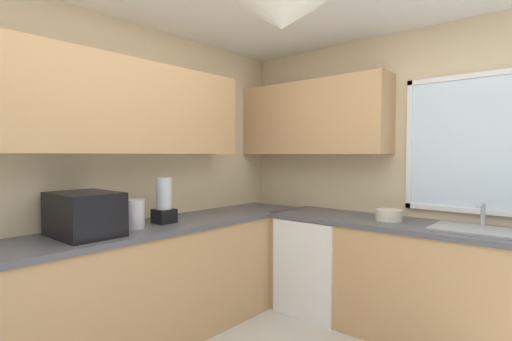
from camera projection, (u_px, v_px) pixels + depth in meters
room_shell at (240, 103)px, 2.67m from camera, size 3.57×3.97×2.57m
counter_run_left at (124, 291)px, 2.74m from camera, size 0.65×3.58×0.90m
counter_run_back at (429, 284)px, 2.90m from camera, size 2.66×0.65×0.90m
dishwasher at (319, 264)px, 3.51m from camera, size 0.60×0.60×0.86m
microwave at (84, 214)px, 2.50m from camera, size 0.48×0.36×0.29m
kettle at (134, 214)px, 2.76m from camera, size 0.15×0.15×0.21m
sink_assembly at (478, 229)px, 2.68m from camera, size 0.59×0.40×0.19m
bowl at (389, 215)px, 3.09m from camera, size 0.21×0.21×0.09m
blender_appliance at (164, 203)px, 2.98m from camera, size 0.15×0.15×0.36m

